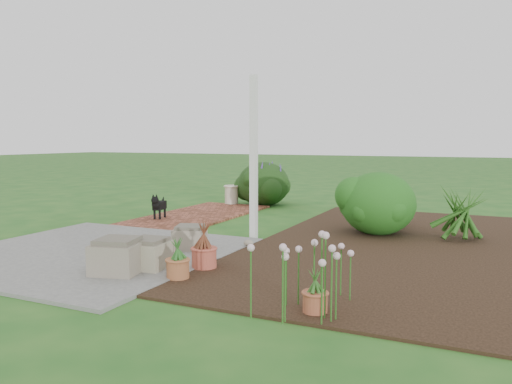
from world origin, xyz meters
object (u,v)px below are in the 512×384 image
at_px(black_dog, 159,205).
at_px(evergreen_shrub, 378,202).
at_px(stone_trough_near, 118,258).
at_px(cream_ceramic_urn, 232,195).

relative_size(black_dog, evergreen_shrub, 0.42).
bearing_deg(stone_trough_near, black_dog, 119.19).
bearing_deg(cream_ceramic_urn, black_dog, -94.76).
relative_size(black_dog, cream_ceramic_urn, 1.22).
height_order(stone_trough_near, evergreen_shrub, evergreen_shrub).
bearing_deg(black_dog, evergreen_shrub, -8.04).
distance_m(black_dog, cream_ceramic_urn, 2.57).
height_order(black_dog, cream_ceramic_urn, black_dog).
distance_m(stone_trough_near, cream_ceramic_urn, 6.15).
distance_m(cream_ceramic_urn, evergreen_shrub, 4.44).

